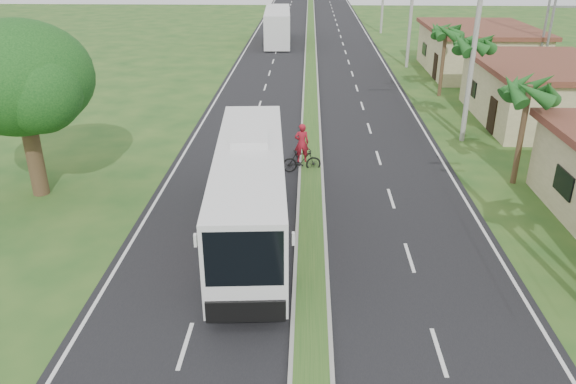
{
  "coord_description": "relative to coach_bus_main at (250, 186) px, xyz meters",
  "views": [
    {
      "loc": [
        -0.18,
        -12.35,
        10.31
      ],
      "look_at": [
        -0.88,
        6.56,
        1.8
      ],
      "focal_mm": 35.0,
      "sensor_mm": 36.0,
      "label": 1
    }
  ],
  "objects": [
    {
      "name": "shade_tree",
      "position": [
        -9.84,
        3.53,
        2.97
      ],
      "size": [
        6.3,
        6.0,
        7.54
      ],
      "color": "#473321",
      "rests_on": "ground"
    },
    {
      "name": "palm_verge_c",
      "position": [
        11.07,
        12.52,
        3.06
      ],
      "size": [
        2.4,
        2.4,
        5.85
      ],
      "color": "#473321",
      "rests_on": "ground"
    },
    {
      "name": "ground",
      "position": [
        2.27,
        -6.48,
        -2.06
      ],
      "size": [
        180.0,
        180.0,
        0.0
      ],
      "primitive_type": "plane",
      "color": "#204C1B",
      "rests_on": "ground"
    },
    {
      "name": "palm_verge_b",
      "position": [
        11.67,
        5.52,
        2.3
      ],
      "size": [
        2.4,
        2.4,
        5.05
      ],
      "color": "#473321",
      "rests_on": "ground"
    },
    {
      "name": "shop_mid",
      "position": [
        16.27,
        15.52,
        -0.2
      ],
      "size": [
        7.6,
        10.6,
        3.67
      ],
      "color": "tan",
      "rests_on": "ground"
    },
    {
      "name": "lane_edge_left",
      "position": [
        -4.43,
        13.52,
        -2.06
      ],
      "size": [
        0.12,
        160.0,
        0.01
      ],
      "primitive_type": "cube",
      "color": "silver",
      "rests_on": "ground"
    },
    {
      "name": "coach_bus_main",
      "position": [
        0.0,
        0.0,
        0.0
      ],
      "size": [
        3.23,
        11.73,
        3.75
      ],
      "rotation": [
        0.0,
        0.0,
        0.07
      ],
      "color": "white",
      "rests_on": "ground"
    },
    {
      "name": "coach_bus_far",
      "position": [
        -1.37,
        44.04,
        -0.07
      ],
      "size": [
        3.13,
        12.13,
        3.5
      ],
      "rotation": [
        0.0,
        0.0,
        0.04
      ],
      "color": "silver",
      "rests_on": "ground"
    },
    {
      "name": "utility_pole_c",
      "position": [
        10.77,
        31.52,
        3.61
      ],
      "size": [
        1.6,
        0.28,
        11.0
      ],
      "color": "gray",
      "rests_on": "ground"
    },
    {
      "name": "shop_far",
      "position": [
        16.27,
        29.52,
        -0.13
      ],
      "size": [
        8.6,
        11.6,
        3.82
      ],
      "color": "tan",
      "rests_on": "ground"
    },
    {
      "name": "palm_verge_d",
      "position": [
        11.57,
        21.52,
        2.49
      ],
      "size": [
        2.4,
        2.4,
        5.25
      ],
      "color": "#473321",
      "rests_on": "ground"
    },
    {
      "name": "utility_pole_b",
      "position": [
        10.74,
        11.52,
        4.2
      ],
      "size": [
        3.2,
        0.28,
        12.0
      ],
      "color": "gray",
      "rests_on": "ground"
    },
    {
      "name": "road_asphalt",
      "position": [
        2.27,
        13.52,
        -2.05
      ],
      "size": [
        14.0,
        160.0,
        0.02
      ],
      "primitive_type": "cube",
      "color": "black",
      "rests_on": "ground"
    },
    {
      "name": "median_strip",
      "position": [
        2.27,
        13.52,
        -1.96
      ],
      "size": [
        1.2,
        160.0,
        0.18
      ],
      "color": "gray",
      "rests_on": "ground"
    },
    {
      "name": "lane_edge_right",
      "position": [
        8.97,
        13.52,
        -2.06
      ],
      "size": [
        0.12,
        160.0,
        0.01
      ],
      "primitive_type": "cube",
      "color": "silver",
      "rests_on": "ground"
    },
    {
      "name": "motorcyclist",
      "position": [
        1.81,
        6.48,
        -1.18
      ],
      "size": [
        1.96,
        0.82,
        2.44
      ],
      "rotation": [
        0.0,
        0.0,
        0.15
      ],
      "color": "black",
      "rests_on": "ground"
    }
  ]
}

